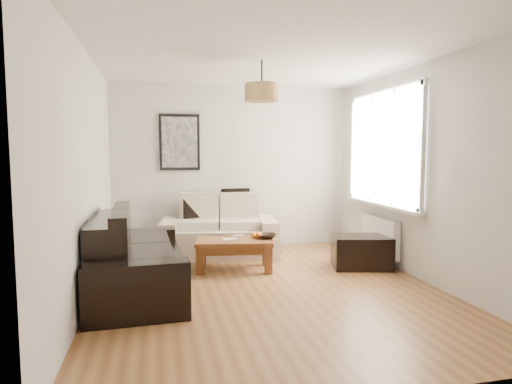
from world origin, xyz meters
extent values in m
plane|color=brown|center=(0.00, 0.00, 0.00)|extent=(4.50, 4.50, 0.00)
cube|color=white|center=(1.82, 0.80, 0.38)|extent=(0.10, 0.90, 0.52)
cylinder|color=tan|center=(0.00, 0.30, 2.23)|extent=(0.40, 0.40, 0.20)
cube|color=black|center=(1.45, 0.60, 0.22)|extent=(0.85, 0.65, 0.43)
cube|color=black|center=(-0.65, 1.99, 0.72)|extent=(0.39, 0.17, 0.37)
cube|color=black|center=(0.00, 1.99, 0.76)|extent=(0.45, 0.17, 0.44)
imported|color=black|center=(0.21, 0.85, 0.44)|extent=(0.28, 0.28, 0.06)
sphere|color=orange|center=(0.11, 0.90, 0.45)|extent=(0.08, 0.08, 0.08)
sphere|color=orange|center=(0.11, 0.93, 0.45)|extent=(0.07, 0.07, 0.07)
sphere|color=orange|center=(0.05, 0.93, 0.45)|extent=(0.09, 0.09, 0.08)
cube|color=silver|center=(-0.29, 0.91, 0.41)|extent=(0.19, 0.14, 0.01)
camera|label=1|loc=(-1.19, -4.60, 1.54)|focal=30.20mm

